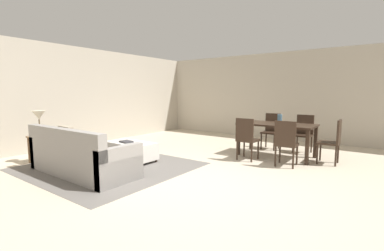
{
  "coord_description": "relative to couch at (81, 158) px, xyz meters",
  "views": [
    {
      "loc": [
        2.5,
        -3.51,
        1.46
      ],
      "look_at": [
        -0.83,
        1.02,
        0.78
      ],
      "focal_mm": 25.33,
      "sensor_mm": 36.0,
      "label": 1
    }
  ],
  "objects": [
    {
      "name": "ground_plane",
      "position": [
        1.94,
        0.86,
        -0.29
      ],
      "size": [
        10.8,
        10.8,
        0.0
      ],
      "primitive_type": "plane",
      "color": "beige"
    },
    {
      "name": "wall_back",
      "position": [
        1.94,
        5.86,
        1.06
      ],
      "size": [
        9.0,
        0.12,
        2.7
      ],
      "primitive_type": "cube",
      "color": "#BCB2A0",
      "rests_on": "ground_plane"
    },
    {
      "name": "wall_left",
      "position": [
        -2.56,
        1.36,
        1.06
      ],
      "size": [
        0.12,
        11.0,
        2.7
      ],
      "primitive_type": "cube",
      "color": "#BCB2A0",
      "rests_on": "ground_plane"
    },
    {
      "name": "area_rug",
      "position": [
        0.0,
        0.6,
        -0.29
      ],
      "size": [
        3.0,
        2.8,
        0.01
      ],
      "primitive_type": "cube",
      "color": "slate",
      "rests_on": "ground_plane"
    },
    {
      "name": "couch",
      "position": [
        0.0,
        0.0,
        0.0
      ],
      "size": [
        2.21,
        0.87,
        0.86
      ],
      "color": "gray",
      "rests_on": "ground_plane"
    },
    {
      "name": "ottoman_table",
      "position": [
        0.01,
        1.16,
        -0.06
      ],
      "size": [
        1.12,
        0.59,
        0.41
      ],
      "color": "silver",
      "rests_on": "ground_plane"
    },
    {
      "name": "side_table",
      "position": [
        -1.4,
        -0.04,
        0.16
      ],
      "size": [
        0.4,
        0.4,
        0.57
      ],
      "color": "olive",
      "rests_on": "ground_plane"
    },
    {
      "name": "table_lamp",
      "position": [
        -1.4,
        -0.04,
        0.69
      ],
      "size": [
        0.26,
        0.26,
        0.53
      ],
      "color": "brown",
      "rests_on": "side_table"
    },
    {
      "name": "dining_table",
      "position": [
        2.37,
        3.43,
        0.37
      ],
      "size": [
        1.66,
        0.86,
        0.76
      ],
      "color": "#332319",
      "rests_on": "ground_plane"
    },
    {
      "name": "dining_chair_near_left",
      "position": [
        1.98,
        2.68,
        0.23
      ],
      "size": [
        0.4,
        0.4,
        0.92
      ],
      "color": "#332319",
      "rests_on": "ground_plane"
    },
    {
      "name": "dining_chair_near_right",
      "position": [
        2.83,
        2.66,
        0.23
      ],
      "size": [
        0.43,
        0.43,
        0.92
      ],
      "color": "#332319",
      "rests_on": "ground_plane"
    },
    {
      "name": "dining_chair_far_left",
      "position": [
        1.97,
        4.23,
        0.23
      ],
      "size": [
        0.4,
        0.4,
        0.92
      ],
      "color": "#332319",
      "rests_on": "ground_plane"
    },
    {
      "name": "dining_chair_far_right",
      "position": [
        2.77,
        4.24,
        0.23
      ],
      "size": [
        0.4,
        0.4,
        0.92
      ],
      "color": "#332319",
      "rests_on": "ground_plane"
    },
    {
      "name": "dining_chair_head_east",
      "position": [
        3.54,
        3.44,
        0.23
      ],
      "size": [
        0.41,
        0.41,
        0.92
      ],
      "color": "#332319",
      "rests_on": "ground_plane"
    },
    {
      "name": "vase_centerpiece",
      "position": [
        2.44,
        3.42,
        0.58
      ],
      "size": [
        0.1,
        0.1,
        0.22
      ],
      "primitive_type": "cylinder",
      "color": "slate",
      "rests_on": "dining_table"
    },
    {
      "name": "book_on_ottoman",
      "position": [
        -0.04,
        1.08,
        0.13
      ],
      "size": [
        0.28,
        0.23,
        0.03
      ],
      "primitive_type": "cube",
      "rotation": [
        0.0,
        0.0,
        -0.14
      ],
      "color": "#333338",
      "rests_on": "ottoman_table"
    }
  ]
}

